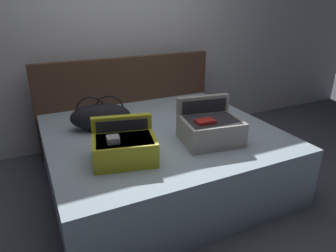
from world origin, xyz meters
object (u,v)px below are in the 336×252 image
(bed, at_px, (162,157))
(hard_case_medium, at_px, (124,146))
(hard_case_large, at_px, (210,128))
(pillow_near_headboard, at_px, (196,104))
(duffel_bag, at_px, (101,116))

(bed, bearing_deg, hard_case_medium, -140.83)
(hard_case_large, xyz_separation_m, pillow_near_headboard, (0.30, 0.75, -0.05))
(bed, height_order, hard_case_medium, hard_case_medium)
(bed, height_order, pillow_near_headboard, pillow_near_headboard)
(hard_case_medium, bearing_deg, duffel_bag, 103.57)
(duffel_bag, bearing_deg, bed, -29.29)
(hard_case_medium, bearing_deg, pillow_near_headboard, 48.15)
(hard_case_medium, height_order, duffel_bag, duffel_bag)
(hard_case_large, height_order, hard_case_medium, hard_case_large)
(hard_case_medium, relative_size, duffel_bag, 0.88)
(bed, relative_size, duffel_bag, 3.39)
(hard_case_large, relative_size, pillow_near_headboard, 1.29)
(hard_case_medium, height_order, pillow_near_headboard, hard_case_medium)
(duffel_bag, bearing_deg, pillow_near_headboard, 4.10)
(bed, height_order, hard_case_large, hard_case_large)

